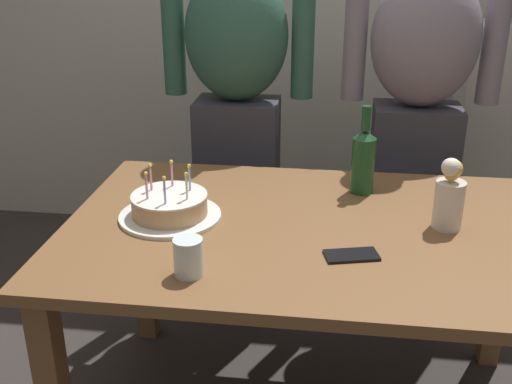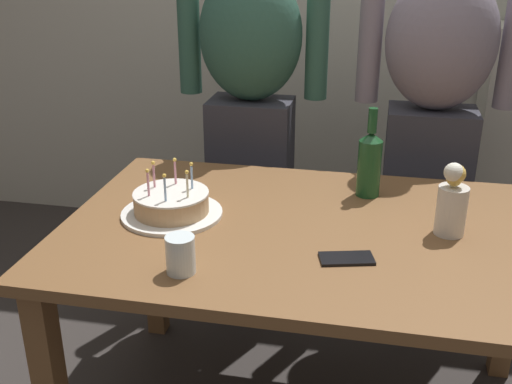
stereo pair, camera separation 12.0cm
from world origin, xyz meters
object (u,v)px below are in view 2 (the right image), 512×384
(wine_bottle, at_px, (369,162))
(flower_vase, at_px, (452,199))
(birthday_cake, at_px, (172,204))
(person_woman_cardigan, at_px, (432,121))
(water_glass_near, at_px, (180,255))
(cell_phone, at_px, (347,258))
(person_man_bearded, at_px, (251,111))

(wine_bottle, height_order, flower_vase, wine_bottle)
(birthday_cake, distance_m, wine_bottle, 0.66)
(wine_bottle, height_order, person_woman_cardigan, person_woman_cardigan)
(person_woman_cardigan, bearing_deg, wine_bottle, 64.82)
(water_glass_near, relative_size, flower_vase, 0.46)
(cell_phone, distance_m, person_woman_cardigan, 0.98)
(flower_vase, bearing_deg, water_glass_near, -152.02)
(person_woman_cardigan, bearing_deg, water_glass_near, 58.21)
(person_man_bearded, distance_m, person_woman_cardigan, 0.72)
(person_man_bearded, bearing_deg, cell_phone, 116.26)
(flower_vase, height_order, person_man_bearded, person_man_bearded)
(person_woman_cardigan, bearing_deg, cell_phone, 74.47)
(cell_phone, distance_m, person_man_bearded, 1.05)
(wine_bottle, bearing_deg, water_glass_near, -126.36)
(birthday_cake, bearing_deg, person_woman_cardigan, 43.15)
(birthday_cake, height_order, water_glass_near, birthday_cake)
(water_glass_near, relative_size, person_woman_cardigan, 0.06)
(birthday_cake, distance_m, cell_phone, 0.58)
(water_glass_near, xyz_separation_m, person_man_bearded, (-0.05, 1.09, 0.08))
(wine_bottle, bearing_deg, person_woman_cardigan, 64.82)
(water_glass_near, bearing_deg, person_man_bearded, 92.59)
(water_glass_near, xyz_separation_m, cell_phone, (0.41, 0.15, -0.05))
(flower_vase, bearing_deg, person_man_bearded, 135.84)
(cell_phone, bearing_deg, person_man_bearded, 101.53)
(cell_phone, bearing_deg, water_glass_near, -174.81)
(flower_vase, bearing_deg, birthday_cake, -177.27)
(wine_bottle, xyz_separation_m, person_man_bearded, (-0.50, 0.48, 0.02))
(birthday_cake, relative_size, person_woman_cardigan, 0.19)
(birthday_cake, relative_size, flower_vase, 1.43)
(water_glass_near, height_order, flower_vase, flower_vase)
(cell_phone, bearing_deg, birthday_cake, 147.30)
(birthday_cake, bearing_deg, water_glass_near, -67.46)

